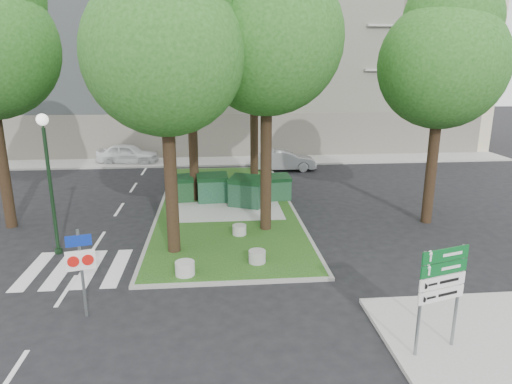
{
  "coord_description": "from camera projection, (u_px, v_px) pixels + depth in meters",
  "views": [
    {
      "loc": [
        0.02,
        -12.81,
        6.48
      ],
      "look_at": [
        1.5,
        3.28,
        2.0
      ],
      "focal_mm": 32.0,
      "sensor_mm": 36.0,
      "label": 1
    }
  ],
  "objects": [
    {
      "name": "zebra_crossing",
      "position": [
        104.0,
        268.0,
        15.13
      ],
      "size": [
        5.0,
        3.0,
        0.01
      ],
      "primitive_type": "cube",
      "color": "silver",
      "rests_on": "ground"
    },
    {
      "name": "directional_sign",
      "position": [
        441.0,
        284.0,
        10.14
      ],
      "size": [
        1.23,
        0.4,
        2.53
      ],
      "rotation": [
        0.0,
        0.0,
        0.29
      ],
      "color": "slate",
      "rests_on": "sidewalk_corner"
    },
    {
      "name": "street_lamp",
      "position": [
        48.0,
        168.0,
        15.51
      ],
      "size": [
        0.4,
        0.4,
        4.96
      ],
      "color": "black",
      "rests_on": "ground"
    },
    {
      "name": "sidewalk_corner",
      "position": [
        483.0,
        336.0,
        11.22
      ],
      "size": [
        5.0,
        4.0,
        0.12
      ],
      "primitive_type": "cube",
      "color": "#999993",
      "rests_on": "ground"
    },
    {
      "name": "building_sidewalk",
      "position": [
        215.0,
        161.0,
        31.76
      ],
      "size": [
        42.0,
        3.0,
        0.12
      ],
      "primitive_type": "cube",
      "color": "#999993",
      "rests_on": "ground"
    },
    {
      "name": "dumpster_d",
      "position": [
        276.0,
        187.0,
        22.4
      ],
      "size": [
        1.44,
        1.1,
        1.24
      ],
      "rotation": [
        0.0,
        0.0,
        0.14
      ],
      "color": "#123B1E",
      "rests_on": "median_island"
    },
    {
      "name": "tree_median_far",
      "position": [
        256.0,
        29.0,
        23.58
      ],
      "size": [
        5.8,
        5.8,
        11.93
      ],
      "color": "black",
      "rests_on": "ground"
    },
    {
      "name": "dumpster_c",
      "position": [
        247.0,
        192.0,
        21.3
      ],
      "size": [
        1.86,
        1.63,
        1.44
      ],
      "rotation": [
        0.0,
        0.0,
        -0.43
      ],
      "color": "#0F331D",
      "rests_on": "median_island"
    },
    {
      "name": "dumpster_b",
      "position": [
        212.0,
        188.0,
        22.05
      ],
      "size": [
        1.54,
        1.13,
        1.37
      ],
      "rotation": [
        0.0,
        0.0,
        0.07
      ],
      "color": "#123E25",
      "rests_on": "median_island"
    },
    {
      "name": "bollard_mid",
      "position": [
        239.0,
        230.0,
        17.77
      ],
      "size": [
        0.54,
        0.54,
        0.38
      ],
      "primitive_type": "cylinder",
      "color": "#989893",
      "rests_on": "median_island"
    },
    {
      "name": "bollard_right",
      "position": [
        257.0,
        256.0,
        15.24
      ],
      "size": [
        0.58,
        0.58,
        0.41
      ],
      "primitive_type": "cylinder",
      "color": "gray",
      "rests_on": "median_island"
    },
    {
      "name": "tree_median_near_right",
      "position": [
        269.0,
        23.0,
        16.45
      ],
      "size": [
        5.6,
        5.6,
        11.46
      ],
      "color": "black",
      "rests_on": "ground"
    },
    {
      "name": "tree_street_right",
      "position": [
        445.0,
        52.0,
        17.81
      ],
      "size": [
        5.0,
        5.0,
        10.06
      ],
      "color": "black",
      "rests_on": "ground"
    },
    {
      "name": "median_island",
      "position": [
        226.0,
        205.0,
        21.73
      ],
      "size": [
        6.0,
        16.0,
        0.12
      ],
      "primitive_type": "cube",
      "color": "#174112",
      "rests_on": "ground"
    },
    {
      "name": "tree_median_near_left",
      "position": [
        167.0,
        38.0,
        14.4
      ],
      "size": [
        5.2,
        5.2,
        10.53
      ],
      "color": "black",
      "rests_on": "ground"
    },
    {
      "name": "apartment_building",
      "position": [
        212.0,
        46.0,
        36.84
      ],
      "size": [
        41.0,
        12.0,
        16.0
      ],
      "primitive_type": "cube",
      "color": "beige",
      "rests_on": "ground"
    },
    {
      "name": "litter_bin",
      "position": [
        263.0,
        192.0,
        22.25
      ],
      "size": [
        0.46,
        0.46,
        0.8
      ],
      "primitive_type": "cylinder",
      "color": "yellow",
      "rests_on": "median_island"
    },
    {
      "name": "car_silver",
      "position": [
        284.0,
        160.0,
        29.11
      ],
      "size": [
        4.03,
        1.44,
        1.32
      ],
      "primitive_type": "imported",
      "rotation": [
        0.0,
        0.0,
        1.56
      ],
      "color": "gray",
      "rests_on": "ground"
    },
    {
      "name": "ground",
      "position": [
        217.0,
        284.0,
        14.02
      ],
      "size": [
        120.0,
        120.0,
        0.0
      ],
      "primitive_type": "plane",
      "color": "black",
      "rests_on": "ground"
    },
    {
      "name": "tree_median_mid",
      "position": [
        192.0,
        54.0,
        20.77
      ],
      "size": [
        4.8,
        4.8,
        9.99
      ],
      "color": "black",
      "rests_on": "ground"
    },
    {
      "name": "median_kerb",
      "position": [
        226.0,
        206.0,
        21.73
      ],
      "size": [
        6.3,
        16.3,
        0.1
      ],
      "primitive_type": "cube",
      "color": "gray",
      "rests_on": "ground"
    },
    {
      "name": "bollard_left",
      "position": [
        185.0,
        268.0,
        14.32
      ],
      "size": [
        0.61,
        0.61,
        0.44
      ],
      "primitive_type": "cylinder",
      "color": "#AAA9A5",
      "rests_on": "median_island"
    },
    {
      "name": "dumpster_a",
      "position": [
        179.0,
        189.0,
        22.11
      ],
      "size": [
        1.45,
        1.1,
        1.26
      ],
      "rotation": [
        0.0,
        0.0,
        0.12
      ],
      "color": "black",
      "rests_on": "median_island"
    },
    {
      "name": "car_white",
      "position": [
        128.0,
        154.0,
        31.06
      ],
      "size": [
        4.28,
        2.13,
        1.4
      ],
      "primitive_type": "imported",
      "rotation": [
        0.0,
        0.0,
        1.45
      ],
      "color": "white",
      "rests_on": "ground"
    },
    {
      "name": "traffic_sign_pole",
      "position": [
        81.0,
        261.0,
        11.82
      ],
      "size": [
        0.73,
        0.2,
        2.46
      ],
      "rotation": [
        0.0,
        0.0,
        0.23
      ],
      "color": "slate",
      "rests_on": "ground"
    }
  ]
}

